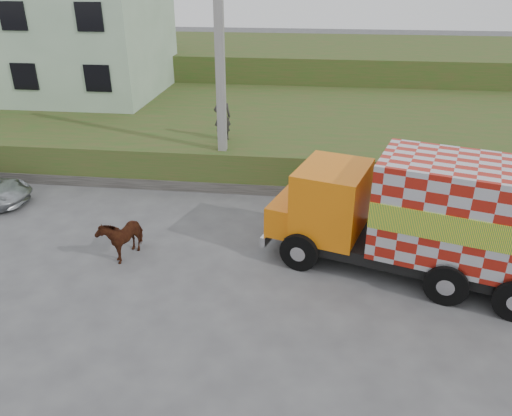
# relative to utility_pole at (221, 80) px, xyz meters

# --- Properties ---
(ground) EXTENTS (120.00, 120.00, 0.00)m
(ground) POSITION_rel_utility_pole_xyz_m (1.00, -4.60, -4.08)
(ground) COLOR #474749
(ground) RESTS_ON ground
(embankment) EXTENTS (40.00, 12.00, 1.50)m
(embankment) POSITION_rel_utility_pole_xyz_m (1.00, 5.40, -3.33)
(embankment) COLOR #2C541C
(embankment) RESTS_ON ground
(embankment_far) EXTENTS (40.00, 12.00, 3.00)m
(embankment_far) POSITION_rel_utility_pole_xyz_m (1.00, 17.40, -2.58)
(embankment_far) COLOR #2C541C
(embankment_far) RESTS_ON ground
(retaining_strip) EXTENTS (16.00, 0.50, 0.40)m
(retaining_strip) POSITION_rel_utility_pole_xyz_m (-1.00, -0.40, -3.88)
(retaining_strip) COLOR #595651
(retaining_strip) RESTS_ON ground
(building) EXTENTS (10.00, 8.00, 6.00)m
(building) POSITION_rel_utility_pole_xyz_m (-10.00, 8.40, 0.42)
(building) COLOR #AECBAD
(building) RESTS_ON embankment
(utility_pole) EXTENTS (1.20, 0.30, 8.00)m
(utility_pole) POSITION_rel_utility_pole_xyz_m (0.00, 0.00, 0.00)
(utility_pole) COLOR gray
(utility_pole) RESTS_ON ground
(cargo_truck) EXTENTS (7.88, 4.47, 3.35)m
(cargo_truck) POSITION_rel_utility_pole_xyz_m (6.37, -5.21, -2.35)
(cargo_truck) COLOR black
(cargo_truck) RESTS_ON ground
(cow) EXTENTS (1.06, 1.63, 1.27)m
(cow) POSITION_rel_utility_pole_xyz_m (-2.00, -5.31, -3.44)
(cow) COLOR black
(cow) RESTS_ON ground
(pedestrian) EXTENTS (0.75, 0.60, 1.80)m
(pedestrian) POSITION_rel_utility_pole_xyz_m (-0.22, 1.24, -1.67)
(pedestrian) COLOR #32312D
(pedestrian) RESTS_ON embankment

